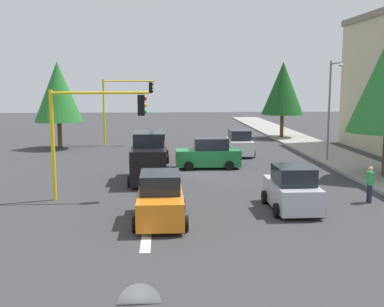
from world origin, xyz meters
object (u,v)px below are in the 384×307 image
object	(u,v)px
car_white	(239,144)
pedestrian_crossing	(370,183)
traffic_signal_far_right	(124,99)
traffic_signal_near_right	(93,122)
car_green	(209,154)
tree_opposite_side	(58,92)
car_red	(155,148)
tree_roadside_far	(283,88)
car_orange	(160,200)
street_lamp_curbside	(331,100)
delivery_van_black	(149,159)
car_silver	(292,190)

from	to	relation	value
car_white	pedestrian_crossing	world-z (taller)	car_white
traffic_signal_far_right	traffic_signal_near_right	world-z (taller)	traffic_signal_far_right
traffic_signal_near_right	car_green	size ratio (longest dim) A/B	1.25
tree_opposite_side	pedestrian_crossing	distance (m)	26.87
pedestrian_crossing	car_red	bearing A→B (deg)	-141.57
tree_roadside_far	car_orange	distance (m)	30.59
street_lamp_curbside	delivery_van_black	distance (m)	13.85
car_silver	pedestrian_crossing	distance (m)	4.09
tree_roadside_far	delivery_van_black	xyz separation A→B (m)	(19.90, -12.63, -3.66)
car_orange	car_silver	bearing A→B (deg)	103.59
car_white	car_red	distance (m)	6.68
traffic_signal_far_right	car_red	bearing A→B (deg)	17.81
street_lamp_curbside	car_white	world-z (taller)	street_lamp_curbside
car_silver	delivery_van_black	bearing A→B (deg)	-135.80
street_lamp_curbside	traffic_signal_near_right	bearing A→B (deg)	-57.04
delivery_van_black	traffic_signal_near_right	bearing A→B (deg)	-31.26
pedestrian_crossing	car_silver	bearing A→B (deg)	-75.08
traffic_signal_far_right	car_red	distance (m)	9.62
car_white	car_red	size ratio (longest dim) A/B	1.02
street_lamp_curbside	tree_roadside_far	bearing A→B (deg)	178.81
delivery_van_black	car_white	distance (m)	11.31
traffic_signal_far_right	delivery_van_black	xyz separation A→B (m)	(15.90, 2.58, -2.81)
tree_roadside_far	car_white	size ratio (longest dim) A/B	1.94
traffic_signal_near_right	car_green	xyz separation A→B (m)	(-8.00, 6.24, -2.81)
traffic_signal_far_right	tree_opposite_side	distance (m)	5.69
delivery_van_black	pedestrian_crossing	bearing A→B (deg)	61.94
traffic_signal_near_right	car_orange	xyz separation A→B (m)	(3.84, 3.13, -2.81)
car_green	car_white	world-z (taller)	same
tree_roadside_far	car_green	size ratio (longest dim) A/B	1.81
car_red	car_orange	bearing A→B (deg)	1.68
street_lamp_curbside	car_red	distance (m)	12.74
traffic_signal_near_right	car_silver	world-z (taller)	traffic_signal_near_right
traffic_signal_far_right	car_red	size ratio (longest dim) A/B	1.53
tree_opposite_side	car_red	distance (m)	11.13
car_orange	traffic_signal_far_right	bearing A→B (deg)	-172.31
traffic_signal_near_right	street_lamp_curbside	size ratio (longest dim) A/B	0.74
traffic_signal_near_right	street_lamp_curbside	xyz separation A→B (m)	(-9.61, 14.82, 0.64)
tree_roadside_far	delivery_van_black	bearing A→B (deg)	-32.41
street_lamp_curbside	tree_opposite_side	bearing A→B (deg)	-112.55
tree_opposite_side	car_silver	xyz separation A→B (m)	(20.46, 14.24, -3.85)
car_orange	car_red	world-z (taller)	same
car_green	car_red	world-z (taller)	same
traffic_signal_far_right	car_white	bearing A→B (deg)	53.76
traffic_signal_far_right	car_green	bearing A→B (deg)	27.81
traffic_signal_near_right	car_green	world-z (taller)	traffic_signal_near_right
traffic_signal_far_right	street_lamp_curbside	bearing A→B (deg)	55.14
street_lamp_curbside	tree_roadside_far	distance (m)	14.40
street_lamp_curbside	car_orange	size ratio (longest dim) A/B	1.74
car_silver	car_green	bearing A→B (deg)	-165.91
delivery_van_black	car_red	size ratio (longest dim) A/B	1.27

